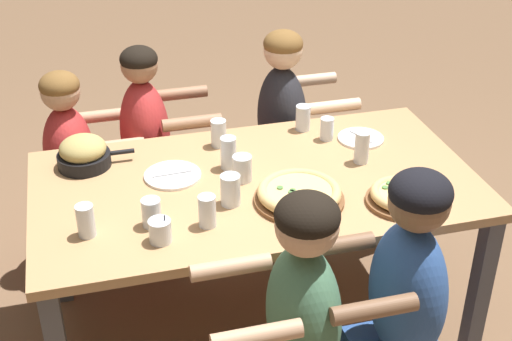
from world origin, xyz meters
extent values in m
plane|color=brown|center=(0.00, 0.00, 0.00)|extent=(18.00, 18.00, 0.00)
cube|color=tan|center=(0.00, 0.00, 0.77)|extent=(1.82, 0.98, 0.04)
cube|color=#4C4C51|center=(0.85, -0.43, 0.37)|extent=(0.07, 0.07, 0.75)
cube|color=#4C4C51|center=(-0.85, 0.43, 0.37)|extent=(0.07, 0.07, 0.75)
cube|color=#4C4C51|center=(0.85, 0.43, 0.37)|extent=(0.07, 0.07, 0.75)
cylinder|color=brown|center=(0.51, -0.31, 0.79)|extent=(0.28, 0.28, 0.02)
torus|color=#DBB26B|center=(0.51, -0.31, 0.83)|extent=(0.25, 0.25, 0.04)
cylinder|color=#E5C675|center=(0.51, -0.31, 0.82)|extent=(0.20, 0.20, 0.03)
cylinder|color=#4C7A3D|center=(0.51, -0.34, 0.84)|extent=(0.02, 0.02, 0.01)
cylinder|color=#4C7A3D|center=(0.48, -0.24, 0.84)|extent=(0.02, 0.02, 0.01)
cylinder|color=#4C7A3D|center=(0.50, -0.38, 0.84)|extent=(0.02, 0.02, 0.01)
cylinder|color=#4C7A3D|center=(0.48, -0.30, 0.84)|extent=(0.02, 0.02, 0.01)
cylinder|color=#4C7A3D|center=(0.54, -0.33, 0.84)|extent=(0.02, 0.02, 0.01)
cylinder|color=#4C7A3D|center=(0.48, -0.36, 0.84)|extent=(0.02, 0.02, 0.01)
cylinder|color=#4C7A3D|center=(0.45, -0.26, 0.84)|extent=(0.02, 0.02, 0.01)
cylinder|color=brown|center=(0.12, -0.19, 0.79)|extent=(0.36, 0.36, 0.02)
torus|color=#DBB26B|center=(0.12, -0.19, 0.83)|extent=(0.33, 0.33, 0.04)
cylinder|color=#E5C675|center=(0.12, -0.19, 0.82)|extent=(0.28, 0.28, 0.04)
cylinder|color=#4C7A3D|center=(0.09, -0.20, 0.84)|extent=(0.02, 0.02, 0.01)
cylinder|color=#4C7A3D|center=(0.09, -0.21, 0.84)|extent=(0.02, 0.02, 0.01)
cylinder|color=#4C7A3D|center=(0.13, -0.29, 0.84)|extent=(0.02, 0.02, 0.01)
cylinder|color=#4C7A3D|center=(0.05, -0.17, 0.84)|extent=(0.02, 0.02, 0.01)
cylinder|color=black|center=(-0.67, 0.31, 0.81)|extent=(0.22, 0.22, 0.06)
cylinder|color=black|center=(-0.51, 0.31, 0.83)|extent=(0.10, 0.02, 0.02)
ellipsoid|color=tan|center=(-0.67, 0.31, 0.87)|extent=(0.20, 0.20, 0.11)
cylinder|color=white|center=(-0.33, 0.12, 0.79)|extent=(0.24, 0.24, 0.01)
cube|color=#B7B7BC|center=(-0.33, 0.12, 0.80)|extent=(0.17, 0.02, 0.01)
cylinder|color=white|center=(0.56, 0.23, 0.79)|extent=(0.21, 0.21, 0.01)
cube|color=#B7B7BC|center=(0.56, 0.23, 0.80)|extent=(0.06, 0.14, 0.01)
cylinder|color=silver|center=(-0.44, -0.32, 0.83)|extent=(0.08, 0.08, 0.09)
cylinder|color=#1EA8DB|center=(-0.44, -0.32, 0.82)|extent=(0.07, 0.07, 0.06)
cylinder|color=black|center=(-0.42, -0.32, 0.84)|extent=(0.01, 0.01, 0.11)
cylinder|color=silver|center=(-0.08, 0.34, 0.85)|extent=(0.07, 0.07, 0.12)
cylinder|color=black|center=(-0.08, 0.34, 0.82)|extent=(0.06, 0.06, 0.07)
cylinder|color=silver|center=(0.48, 0.04, 0.86)|extent=(0.06, 0.06, 0.14)
cylinder|color=black|center=(0.48, 0.04, 0.82)|extent=(0.06, 0.06, 0.07)
cylinder|color=silver|center=(-0.69, -0.21, 0.85)|extent=(0.07, 0.07, 0.13)
cylinder|color=silver|center=(0.33, 0.40, 0.85)|extent=(0.07, 0.07, 0.12)
cylinder|color=black|center=(0.33, 0.40, 0.82)|extent=(0.06, 0.06, 0.07)
cylinder|color=silver|center=(0.41, 0.28, 0.84)|extent=(0.06, 0.06, 0.11)
cylinder|color=black|center=(0.41, 0.28, 0.82)|extent=(0.05, 0.05, 0.07)
cylinder|color=silver|center=(-0.08, 0.14, 0.86)|extent=(0.07, 0.07, 0.14)
cylinder|color=black|center=(-0.08, 0.14, 0.84)|extent=(0.06, 0.06, 0.11)
cylinder|color=silver|center=(-0.05, 0.02, 0.84)|extent=(0.08, 0.08, 0.11)
cylinder|color=silver|center=(-0.45, -0.21, 0.84)|extent=(0.07, 0.07, 0.11)
cylinder|color=black|center=(-0.45, -0.21, 0.82)|extent=(0.06, 0.06, 0.07)
cylinder|color=silver|center=(-0.14, -0.14, 0.85)|extent=(0.08, 0.08, 0.13)
cylinder|color=black|center=(-0.14, -0.14, 0.82)|extent=(0.07, 0.07, 0.06)
cylinder|color=silver|center=(-0.26, -0.26, 0.85)|extent=(0.07, 0.07, 0.13)
cylinder|color=silver|center=(-0.26, -0.26, 0.82)|extent=(0.06, 0.06, 0.08)
cube|color=#B22D2D|center=(-0.74, 0.71, 0.21)|extent=(0.32, 0.34, 0.43)
ellipsoid|color=#B22D2D|center=(-0.74, 0.71, 0.65)|extent=(0.24, 0.36, 0.45)
sphere|color=tan|center=(-0.74, 0.71, 0.97)|extent=(0.18, 0.18, 0.18)
ellipsoid|color=brown|center=(-0.74, 0.71, 1.00)|extent=(0.19, 0.19, 0.13)
cylinder|color=tan|center=(-0.53, 0.88, 0.74)|extent=(0.28, 0.06, 0.06)
cylinder|color=tan|center=(-0.53, 0.54, 0.74)|extent=(0.28, 0.06, 0.06)
ellipsoid|color=#477556|center=(-0.03, -0.71, 0.69)|extent=(0.24, 0.36, 0.52)
sphere|color=tan|center=(-0.03, -0.71, 1.04)|extent=(0.20, 0.20, 0.20)
ellipsoid|color=black|center=(-0.03, -0.71, 1.08)|extent=(0.21, 0.21, 0.14)
cylinder|color=tan|center=(-0.23, -0.88, 0.79)|extent=(0.28, 0.06, 0.06)
cylinder|color=tan|center=(-0.23, -0.54, 0.79)|extent=(0.28, 0.06, 0.06)
cube|color=#B22D2D|center=(-0.37, 0.71, 0.21)|extent=(0.32, 0.34, 0.43)
ellipsoid|color=#B22D2D|center=(-0.37, 0.71, 0.70)|extent=(0.24, 0.36, 0.55)
sphere|color=#9E7051|center=(-0.37, 0.71, 1.06)|extent=(0.17, 0.17, 0.17)
ellipsoid|color=black|center=(-0.37, 0.71, 1.09)|extent=(0.18, 0.18, 0.12)
cylinder|color=#9E7051|center=(-0.17, 0.88, 0.81)|extent=(0.28, 0.06, 0.06)
cylinder|color=#9E7051|center=(-0.17, 0.54, 0.81)|extent=(0.28, 0.06, 0.06)
cube|color=#232328|center=(0.33, 0.71, 0.21)|extent=(0.32, 0.34, 0.43)
ellipsoid|color=#232328|center=(0.33, 0.71, 0.70)|extent=(0.24, 0.36, 0.54)
sphere|color=beige|center=(0.33, 0.71, 1.06)|extent=(0.19, 0.19, 0.19)
ellipsoid|color=brown|center=(0.33, 0.71, 1.09)|extent=(0.19, 0.19, 0.13)
cylinder|color=beige|center=(0.53, 0.88, 0.81)|extent=(0.28, 0.06, 0.06)
cylinder|color=beige|center=(0.53, 0.54, 0.81)|extent=(0.28, 0.06, 0.06)
ellipsoid|color=#2D5193|center=(0.35, -0.71, 0.70)|extent=(0.24, 0.36, 0.55)
sphere|color=brown|center=(0.35, -0.71, 1.07)|extent=(0.20, 0.20, 0.20)
ellipsoid|color=black|center=(0.35, -0.71, 1.10)|extent=(0.21, 0.21, 0.14)
cylinder|color=brown|center=(0.14, -0.88, 0.81)|extent=(0.28, 0.06, 0.06)
cylinder|color=brown|center=(0.14, -0.54, 0.81)|extent=(0.28, 0.06, 0.06)
camera|label=1|loc=(-0.65, -2.42, 2.30)|focal=50.00mm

